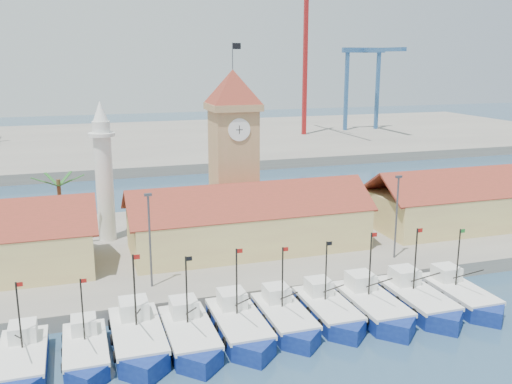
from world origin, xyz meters
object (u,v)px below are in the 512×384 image
object	(u,v)px
clock_tower	(233,148)
boat_0	(22,363)
minaret	(104,171)
boat_5	(286,320)

from	to	relation	value
clock_tower	boat_0	bearing A→B (deg)	-133.99
clock_tower	minaret	xyz separation A→B (m)	(-15.00, 2.00, -2.23)
boat_0	clock_tower	world-z (taller)	clock_tower
boat_5	boat_0	bearing A→B (deg)	-178.31
clock_tower	minaret	world-z (taller)	clock_tower
boat_5	minaret	distance (m)	29.61
clock_tower	boat_5	bearing A→B (deg)	-94.78
boat_0	boat_5	xyz separation A→B (m)	(20.88, 0.62, 0.03)
boat_0	clock_tower	bearing A→B (deg)	46.01
boat_0	clock_tower	size ratio (longest dim) A/B	0.41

